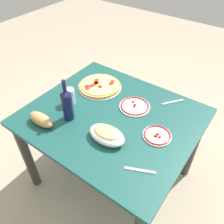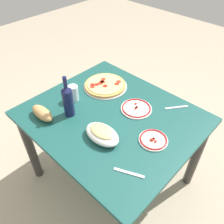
{
  "view_description": "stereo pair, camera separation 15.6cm",
  "coord_description": "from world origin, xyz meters",
  "px_view_note": "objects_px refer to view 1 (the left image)",
  "views": [
    {
      "loc": [
        -0.69,
        0.94,
        1.82
      ],
      "look_at": [
        0.0,
        0.0,
        0.78
      ],
      "focal_mm": 37.38,
      "sensor_mm": 36.0,
      "label": 1
    },
    {
      "loc": [
        -0.81,
        0.84,
        1.82
      ],
      "look_at": [
        0.0,
        0.0,
        0.78
      ],
      "focal_mm": 37.38,
      "sensor_mm": 36.0,
      "label": 2
    }
  ],
  "objects_px": {
    "dining_table": "(112,128)",
    "pepperoni_pizza": "(100,86)",
    "baked_pasta_dish": "(107,134)",
    "side_plate_near": "(135,106)",
    "wine_bottle": "(67,104)",
    "water_glass": "(70,96)",
    "bread_loaf": "(41,120)",
    "side_plate_far": "(157,135)"
  },
  "relations": [
    {
      "from": "dining_table",
      "to": "pepperoni_pizza",
      "type": "relative_size",
      "value": 3.28
    },
    {
      "from": "wine_bottle",
      "to": "bread_loaf",
      "type": "bearing_deg",
      "value": 54.58
    },
    {
      "from": "pepperoni_pizza",
      "to": "side_plate_far",
      "type": "xyz_separation_m",
      "value": [
        -0.61,
        0.2,
        -0.01
      ]
    },
    {
      "from": "water_glass",
      "to": "side_plate_far",
      "type": "distance_m",
      "value": 0.66
    },
    {
      "from": "water_glass",
      "to": "side_plate_far",
      "type": "xyz_separation_m",
      "value": [
        -0.66,
        -0.07,
        -0.05
      ]
    },
    {
      "from": "wine_bottle",
      "to": "side_plate_near",
      "type": "xyz_separation_m",
      "value": [
        -0.3,
        -0.35,
        -0.11
      ]
    },
    {
      "from": "wine_bottle",
      "to": "bread_loaf",
      "type": "relative_size",
      "value": 1.5
    },
    {
      "from": "dining_table",
      "to": "pepperoni_pizza",
      "type": "bearing_deg",
      "value": -37.3
    },
    {
      "from": "baked_pasta_dish",
      "to": "pepperoni_pizza",
      "type": "bearing_deg",
      "value": -47.01
    },
    {
      "from": "dining_table",
      "to": "pepperoni_pizza",
      "type": "distance_m",
      "value": 0.37
    },
    {
      "from": "dining_table",
      "to": "pepperoni_pizza",
      "type": "height_order",
      "value": "pepperoni_pizza"
    },
    {
      "from": "water_glass",
      "to": "bread_loaf",
      "type": "relative_size",
      "value": 0.59
    },
    {
      "from": "side_plate_near",
      "to": "side_plate_far",
      "type": "relative_size",
      "value": 1.22
    },
    {
      "from": "wine_bottle",
      "to": "bread_loaf",
      "type": "xyz_separation_m",
      "value": [
        0.1,
        0.15,
        -0.08
      ]
    },
    {
      "from": "side_plate_far",
      "to": "pepperoni_pizza",
      "type": "bearing_deg",
      "value": -18.0
    },
    {
      "from": "pepperoni_pizza",
      "to": "baked_pasta_dish",
      "type": "bearing_deg",
      "value": 132.99
    },
    {
      "from": "water_glass",
      "to": "baked_pasta_dish",
      "type": "bearing_deg",
      "value": 163.46
    },
    {
      "from": "side_plate_near",
      "to": "bread_loaf",
      "type": "bearing_deg",
      "value": 51.09
    },
    {
      "from": "pepperoni_pizza",
      "to": "side_plate_near",
      "type": "height_order",
      "value": "pepperoni_pizza"
    },
    {
      "from": "wine_bottle",
      "to": "side_plate_near",
      "type": "distance_m",
      "value": 0.47
    },
    {
      "from": "pepperoni_pizza",
      "to": "water_glass",
      "type": "distance_m",
      "value": 0.28
    },
    {
      "from": "baked_pasta_dish",
      "to": "side_plate_far",
      "type": "height_order",
      "value": "baked_pasta_dish"
    },
    {
      "from": "baked_pasta_dish",
      "to": "side_plate_near",
      "type": "relative_size",
      "value": 1.11
    },
    {
      "from": "pepperoni_pizza",
      "to": "side_plate_far",
      "type": "bearing_deg",
      "value": 162.0
    },
    {
      "from": "bread_loaf",
      "to": "dining_table",
      "type": "bearing_deg",
      "value": -133.85
    },
    {
      "from": "dining_table",
      "to": "side_plate_far",
      "type": "xyz_separation_m",
      "value": [
        -0.34,
        -0.01,
        0.14
      ]
    },
    {
      "from": "wine_bottle",
      "to": "water_glass",
      "type": "bearing_deg",
      "value": -50.02
    },
    {
      "from": "dining_table",
      "to": "water_glass",
      "type": "xyz_separation_m",
      "value": [
        0.32,
        0.07,
        0.19
      ]
    },
    {
      "from": "side_plate_far",
      "to": "bread_loaf",
      "type": "height_order",
      "value": "bread_loaf"
    },
    {
      "from": "baked_pasta_dish",
      "to": "side_plate_near",
      "type": "distance_m",
      "value": 0.36
    },
    {
      "from": "baked_pasta_dish",
      "to": "side_plate_near",
      "type": "xyz_separation_m",
      "value": [
        0.02,
        -0.35,
        -0.03
      ]
    },
    {
      "from": "water_glass",
      "to": "bread_loaf",
      "type": "bearing_deg",
      "value": 89.65
    },
    {
      "from": "dining_table",
      "to": "water_glass",
      "type": "relative_size",
      "value": 9.51
    },
    {
      "from": "baked_pasta_dish",
      "to": "water_glass",
      "type": "height_order",
      "value": "water_glass"
    },
    {
      "from": "water_glass",
      "to": "side_plate_near",
      "type": "bearing_deg",
      "value": -150.18
    },
    {
      "from": "baked_pasta_dish",
      "to": "side_plate_far",
      "type": "bearing_deg",
      "value": -140.24
    },
    {
      "from": "baked_pasta_dish",
      "to": "wine_bottle",
      "type": "distance_m",
      "value": 0.33
    },
    {
      "from": "dining_table",
      "to": "baked_pasta_dish",
      "type": "relative_size",
      "value": 4.68
    },
    {
      "from": "water_glass",
      "to": "bread_loaf",
      "type": "xyz_separation_m",
      "value": [
        0.0,
        0.27,
        -0.02
      ]
    },
    {
      "from": "pepperoni_pizza",
      "to": "water_glass",
      "type": "bearing_deg",
      "value": 79.48
    },
    {
      "from": "wine_bottle",
      "to": "water_glass",
      "type": "height_order",
      "value": "wine_bottle"
    },
    {
      "from": "pepperoni_pizza",
      "to": "dining_table",
      "type": "bearing_deg",
      "value": 142.7
    }
  ]
}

